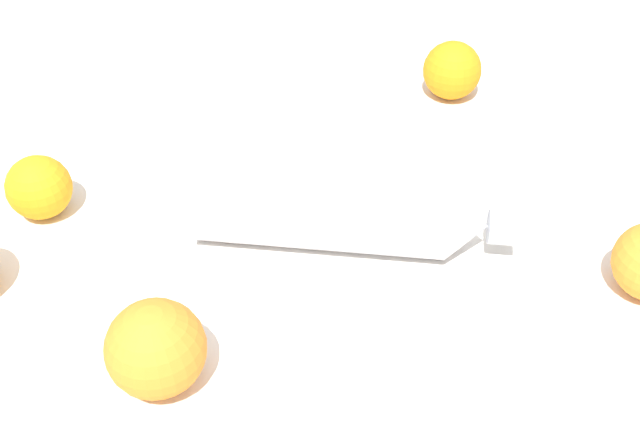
{
  "coord_description": "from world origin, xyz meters",
  "views": [
    {
      "loc": [
        -0.12,
        0.56,
        0.5
      ],
      "look_at": [
        0.02,
        0.04,
        0.03
      ],
      "focal_mm": 43.77,
      "sensor_mm": 36.0,
      "label": 1
    }
  ],
  "objects": [
    {
      "name": "water_bottle",
      "position": [
        0.0,
        0.03,
        0.03
      ],
      "size": [
        0.3,
        0.1,
        0.07
      ],
      "rotation": [
        0.0,
        0.0,
        3.28
      ],
      "color": "silver",
      "rests_on": "ground_plane"
    },
    {
      "name": "orange_3",
      "position": [
        0.3,
        0.07,
        0.03
      ],
      "size": [
        0.06,
        0.06,
        0.06
      ],
      "primitive_type": "sphere",
      "color": "orange",
      "rests_on": "ground_plane"
    },
    {
      "name": "ground_plane",
      "position": [
        0.0,
        0.0,
        0.0
      ],
      "size": [
        2.4,
        2.4,
        0.0
      ],
      "primitive_type": "plane",
      "color": "silver"
    },
    {
      "name": "orange_1",
      "position": [
        -0.06,
        -0.25,
        0.03
      ],
      "size": [
        0.07,
        0.07,
        0.07
      ],
      "primitive_type": "sphere",
      "color": "orange",
      "rests_on": "ground_plane"
    },
    {
      "name": "folded_napkin",
      "position": [
        -0.25,
        -0.23,
        0.0
      ],
      "size": [
        0.18,
        0.16,
        0.01
      ],
      "primitive_type": "cube",
      "rotation": [
        0.0,
        0.0,
        -0.22
      ],
      "color": "#99BFD8",
      "rests_on": "ground_plane"
    },
    {
      "name": "orange_0",
      "position": [
        0.1,
        0.23,
        0.04
      ],
      "size": [
        0.08,
        0.08,
        0.08
      ],
      "primitive_type": "sphere",
      "color": "orange",
      "rests_on": "ground_plane"
    }
  ]
}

